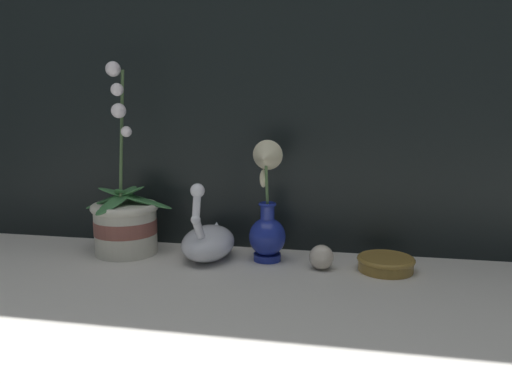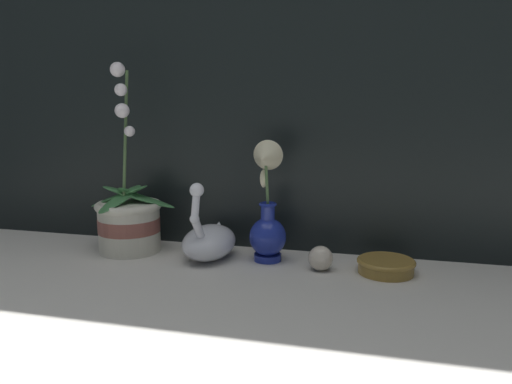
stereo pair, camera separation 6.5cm
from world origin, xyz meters
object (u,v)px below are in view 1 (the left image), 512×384
object	(u,v)px
swan_figurine	(208,240)
blue_vase	(267,215)
orchid_potted_plant	(125,220)
glass_sphere	(321,257)
amber_dish	(386,263)

from	to	relation	value
swan_figurine	blue_vase	size ratio (longest dim) A/B	0.72
swan_figurine	blue_vase	distance (m)	0.16
orchid_potted_plant	swan_figurine	distance (m)	0.23
swan_figurine	blue_vase	bearing A→B (deg)	2.82
orchid_potted_plant	glass_sphere	distance (m)	0.51
swan_figurine	glass_sphere	xyz separation A→B (m)	(0.28, -0.03, -0.02)
swan_figurine	orchid_potted_plant	bearing A→B (deg)	178.52
swan_figurine	glass_sphere	distance (m)	0.29
swan_figurine	amber_dish	world-z (taller)	swan_figurine
glass_sphere	amber_dish	world-z (taller)	glass_sphere
blue_vase	glass_sphere	xyz separation A→B (m)	(0.14, -0.03, -0.09)
glass_sphere	amber_dish	size ratio (longest dim) A/B	0.44
orchid_potted_plant	swan_figurine	xyz separation A→B (m)	(0.23, -0.01, -0.04)
swan_figurine	glass_sphere	world-z (taller)	swan_figurine
orchid_potted_plant	amber_dish	xyz separation A→B (m)	(0.66, -0.01, -0.07)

